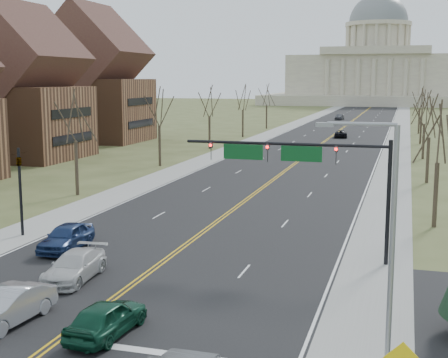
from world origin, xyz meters
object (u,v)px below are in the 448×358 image
Objects in this scene: car_far_sb at (339,117)px; car_sb_inner_lead at (9,306)px; signal_mast at (300,162)px; car_nb_inner_lead at (107,318)px; car_sb_inner_second at (74,266)px; car_sb_outer_second at (66,237)px; signal_left at (20,182)px; street_light at (385,231)px; car_far_nb at (341,134)px.

car_sb_inner_lead is at bearing -85.75° from car_far_sb.
signal_mast reaches higher than car_far_sb.
car_sb_inner_second is (-4.99, 6.12, -0.03)m from car_nb_inner_lead.
car_sb_inner_second is 6.10m from car_sb_outer_second.
signal_left is at bearing -89.55° from car_far_sb.
car_far_sb is at bearing 95.60° from car_sb_inner_lead.
street_light is 1.79× the size of car_sb_inner_second.
street_light is at bearing -175.13° from car_nb_inner_lead.
signal_left is 16.35m from car_sb_inner_lead.
car_sb_outer_second is at bearing 120.13° from car_sb_inner_second.
car_sb_inner_second is 1.04× the size of car_sb_outer_second.
signal_mast is 128.53m from car_far_sb.
signal_left is 1.19× the size of car_sb_inner_second.
car_nb_inner_lead is at bearing 5.83° from car_sb_inner_lead.
car_nb_inner_lead is at bearing -112.87° from signal_mast.
street_light reaches higher than car_sb_inner_second.
signal_left is 1.24× the size of car_far_nb.
signal_mast is 15.55m from car_nb_inner_lead.
signal_mast is 2.02× the size of signal_left.
signal_mast is 2.50× the size of car_far_nb.
car_far_sb is at bearing 94.94° from signal_mast.
car_sb_inner_second is 1.04× the size of car_far_nb.
street_light is 17.68m from car_sb_inner_second.
signal_mast is at bearing 30.59° from car_sb_inner_second.
car_sb_inner_lead is (-15.68, -0.12, -4.43)m from street_light.
car_sb_inner_second is at bearing -145.18° from signal_mast.
signal_left is at bearing 74.23° from car_far_nb.
signal_left is 128.23m from car_far_sb.
signal_left reaches higher than car_sb_inner_lead.
car_nb_inner_lead is 91.95m from car_far_nb.
car_nb_inner_lead is (-11.02, -0.07, -4.45)m from street_light.
car_far_nb is at bearing 94.09° from signal_mast.
car_sb_inner_second is (-16.00, 6.05, -4.48)m from street_light.
street_light is (24.24, -13.50, 1.51)m from signal_left.
car_far_sb is (-5.34, 141.53, 0.05)m from car_nb_inner_lead.
car_far_sb is (-0.68, 141.57, 0.03)m from car_sb_inner_lead.
car_sb_inner_second is at bearing -46.36° from car_nb_inner_lead.
car_sb_inner_lead is (-4.66, -0.04, 0.02)m from car_nb_inner_lead.
car_sb_inner_lead is 11.82m from car_sb_outer_second.
signal_left is 6.09m from car_sb_outer_second.
signal_mast is at bearing 111.41° from street_light.
signal_left is 11.50m from car_sb_inner_second.
signal_left reaches higher than car_sb_inner_second.
car_sb_outer_second is 130.40m from car_far_sb.
car_far_sb is (7.88, 127.95, -2.89)m from signal_left.
car_sb_inner_lead is at bearing -73.71° from car_sb_outer_second.
street_light is (5.29, -13.50, -0.54)m from signal_mast.
car_sb_inner_second is (8.23, -7.45, -2.97)m from signal_left.
car_sb_inner_second is at bearing 98.35° from car_sb_inner_lead.
car_sb_outer_second is (4.79, -2.41, -2.88)m from signal_left.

